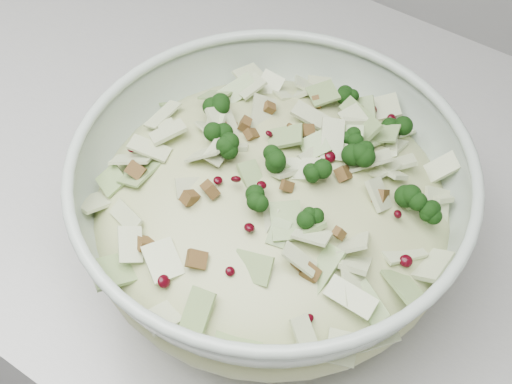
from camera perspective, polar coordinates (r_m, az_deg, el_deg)
mixing_bowl at (r=0.57m, az=1.21°, el=-1.46°), size 0.40×0.40×0.13m
salad at (r=0.56m, az=1.25°, el=-0.21°), size 0.39×0.39×0.13m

